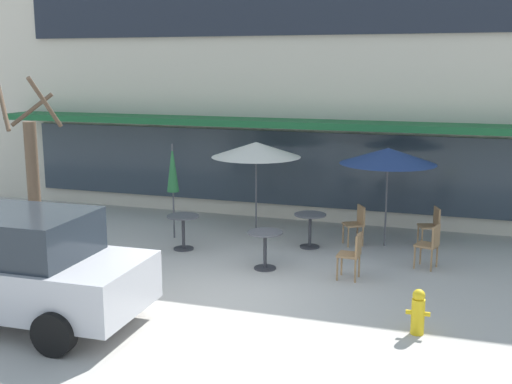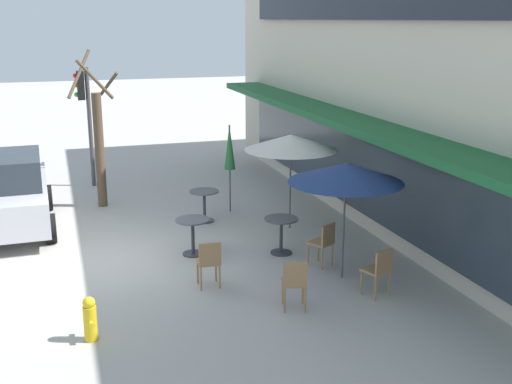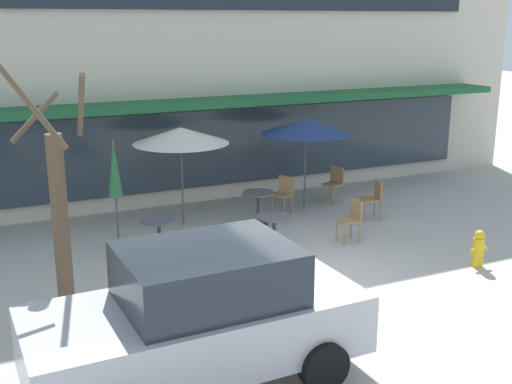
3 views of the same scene
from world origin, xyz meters
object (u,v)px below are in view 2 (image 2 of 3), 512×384
at_px(cafe_table_near_wall, 281,230).
at_px(patio_umbrella_cream_folded, 230,148).
at_px(cafe_chair_3, 294,281).
at_px(patio_umbrella_green_folded, 346,173).
at_px(cafe_chair_2, 209,260).
at_px(cafe_table_by_tree, 204,201).
at_px(parked_sedan, 6,192).
at_px(patio_umbrella_corner_open, 291,142).
at_px(traffic_light_pole, 85,107).
at_px(cafe_chair_0, 324,241).
at_px(fire_hydrant, 90,319).
at_px(cafe_table_streetside, 193,231).
at_px(cafe_chair_1, 379,269).
at_px(street_tree, 99,142).

bearing_deg(cafe_table_near_wall, patio_umbrella_cream_folded, -176.15).
bearing_deg(cafe_chair_3, patio_umbrella_green_folded, 127.64).
height_order(patio_umbrella_cream_folded, cafe_chair_2, patio_umbrella_cream_folded).
xyz_separation_m(cafe_table_by_tree, patio_umbrella_cream_folded, (-0.61, 0.80, 1.11)).
bearing_deg(cafe_chair_3, parked_sedan, -141.51).
bearing_deg(patio_umbrella_cream_folded, patio_umbrella_green_folded, 10.47).
distance_m(patio_umbrella_corner_open, cafe_chair_2, 4.07).
bearing_deg(cafe_table_by_tree, traffic_light_pole, -150.94).
xyz_separation_m(cafe_table_near_wall, patio_umbrella_green_folded, (1.55, 0.66, 1.51)).
bearing_deg(traffic_light_pole, parked_sedan, -30.11).
bearing_deg(cafe_chair_0, cafe_table_by_tree, -156.01).
relative_size(cafe_table_near_wall, fire_hydrant, 1.08).
bearing_deg(patio_umbrella_green_folded, parked_sedan, -128.86).
bearing_deg(cafe_chair_2, patio_umbrella_cream_folded, 160.15).
relative_size(cafe_table_by_tree, fire_hydrant, 1.08).
height_order(patio_umbrella_green_folded, cafe_chair_3, patio_umbrella_green_folded).
xyz_separation_m(cafe_chair_0, cafe_chair_3, (1.67, -1.25, 0.00)).
xyz_separation_m(cafe_table_streetside, patio_umbrella_cream_folded, (-2.71, 1.53, 1.11)).
bearing_deg(cafe_chair_3, cafe_chair_0, 143.30).
bearing_deg(cafe_chair_3, patio_umbrella_cream_folded, 175.22).
xyz_separation_m(cafe_chair_2, cafe_chair_3, (1.34, 1.12, 0.00)).
relative_size(cafe_table_streetside, traffic_light_pole, 0.22).
xyz_separation_m(patio_umbrella_green_folded, cafe_chair_1, (0.98, 0.23, -1.50)).
xyz_separation_m(patio_umbrella_cream_folded, fire_hydrant, (5.83, -3.77, -1.27)).
distance_m(cafe_table_by_tree, traffic_light_pole, 5.25).
distance_m(cafe_table_near_wall, cafe_chair_0, 1.08).
height_order(cafe_chair_0, fire_hydrant, cafe_chair_0).
distance_m(cafe_table_streetside, fire_hydrant, 3.84).
xyz_separation_m(cafe_table_near_wall, cafe_table_by_tree, (-2.58, -1.02, 0.00)).
height_order(cafe_chair_3, parked_sedan, parked_sedan).
xyz_separation_m(cafe_chair_3, parked_sedan, (-5.98, -4.76, 0.35)).
xyz_separation_m(cafe_chair_0, fire_hydrant, (1.70, -4.54, -0.17)).
height_order(patio_umbrella_cream_folded, street_tree, street_tree).
distance_m(patio_umbrella_green_folded, fire_hydrant, 5.06).
bearing_deg(traffic_light_pole, cafe_table_streetside, 14.57).
xyz_separation_m(cafe_chair_0, traffic_light_pole, (-7.83, -3.96, 1.77)).
height_order(cafe_chair_2, parked_sedan, parked_sedan).
bearing_deg(patio_umbrella_green_folded, cafe_chair_1, 13.14).
height_order(cafe_table_streetside, patio_umbrella_cream_folded, patio_umbrella_cream_folded).
relative_size(cafe_chair_1, parked_sedan, 0.21).
relative_size(cafe_table_streetside, parked_sedan, 0.18).
bearing_deg(street_tree, cafe_table_by_tree, 46.77).
xyz_separation_m(cafe_table_streetside, cafe_chair_1, (3.02, 2.64, 0.01)).
bearing_deg(cafe_chair_1, patio_umbrella_cream_folded, -169.07).
bearing_deg(patio_umbrella_corner_open, cafe_table_by_tree, -121.49).
height_order(cafe_chair_0, cafe_chair_3, same).
height_order(patio_umbrella_cream_folded, cafe_chair_3, patio_umbrella_cream_folded).
bearing_deg(cafe_table_streetside, cafe_chair_3, 18.75).
bearing_deg(fire_hydrant, cafe_table_near_wall, 123.45).
height_order(patio_umbrella_corner_open, cafe_chair_0, patio_umbrella_corner_open).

